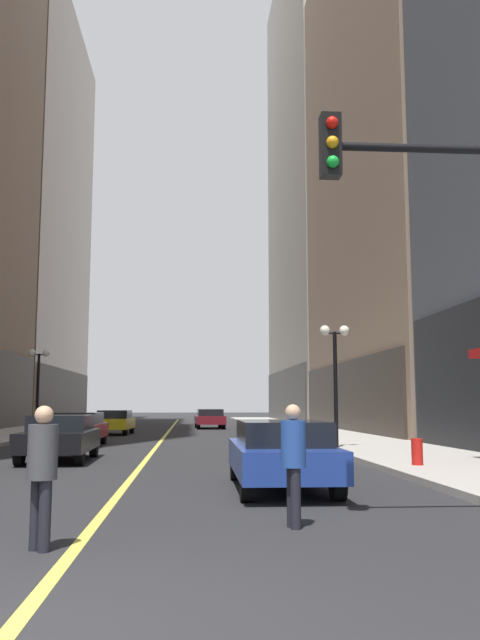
{
  "coord_description": "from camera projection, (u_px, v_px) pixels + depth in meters",
  "views": [
    {
      "loc": [
        1.29,
        -5.02,
        1.63
      ],
      "look_at": [
        3.77,
        28.48,
        5.88
      ],
      "focal_mm": 37.62,
      "sensor_mm": 36.0,
      "label": 1
    }
  ],
  "objects": [
    {
      "name": "fire_hydrant_right",
      "position": [
        417.0,
        455.0,
        16.53
      ],
      "size": [
        0.28,
        0.28,
        0.8
      ],
      "primitive_type": "cylinder",
      "color": "red",
      "rests_on": "ground"
    },
    {
      "name": "street_lamp_left_far",
      "position": [
        38.0,
        372.0,
        33.97
      ],
      "size": [
        1.06,
        0.36,
        4.43
      ],
      "color": "black",
      "rests_on": "ground"
    },
    {
      "name": "car_red",
      "position": [
        78.0,
        428.0,
        26.34
      ],
      "size": [
        1.79,
        4.76,
        1.32
      ],
      "color": "#B21919",
      "rests_on": "ground"
    },
    {
      "name": "street_lamp_right_mid",
      "position": [
        335.0,
        358.0,
        23.7
      ],
      "size": [
        1.06,
        0.36,
        4.43
      ],
      "color": "black",
      "rests_on": "ground"
    },
    {
      "name": "building_right_mid",
      "position": [
        457.0,
        156.0,
        42.28
      ],
      "size": [
        15.22,
        24.0,
        34.54
      ],
      "color": "gray",
      "rests_on": "ground"
    },
    {
      "name": "sidewalk_left",
      "position": [
        24.0,
        432.0,
        38.69
      ],
      "size": [
        4.5,
        78.0,
        0.15
      ],
      "primitive_type": "cube",
      "color": "#ADA8A0",
      "rests_on": "ground"
    },
    {
      "name": "car_yellow",
      "position": [
        114.0,
        421.0,
        36.78
      ],
      "size": [
        1.98,
        4.09,
        1.32
      ],
      "color": "yellow",
      "rests_on": "ground"
    },
    {
      "name": "pedestrian_with_orange_bag",
      "position": [
        42.0,
        466.0,
        7.61
      ],
      "size": [
        0.48,
        0.48,
        1.62
      ],
      "color": "black",
      "rests_on": "ground"
    },
    {
      "name": "pedestrian_in_blue_hoodie",
      "position": [
        293.0,
        456.0,
        9.01
      ],
      "size": [
        0.39,
        0.39,
        1.63
      ],
      "color": "black",
      "rests_on": "ground"
    },
    {
      "name": "car_black",
      "position": [
        60.0,
        436.0,
        19.54
      ],
      "size": [
        1.9,
        4.34,
        1.32
      ],
      "color": "black",
      "rests_on": "ground"
    },
    {
      "name": "building_right_far",
      "position": [
        348.0,
        180.0,
        68.35
      ],
      "size": [
        13.64,
        26.0,
        48.88
      ],
      "color": "#A8A399",
      "rests_on": "ground"
    },
    {
      "name": "car_blue",
      "position": [
        281.0,
        452.0,
        12.98
      ],
      "size": [
        1.85,
        4.74,
        1.32
      ],
      "color": "navy",
      "rests_on": "ground"
    },
    {
      "name": "car_maroon",
      "position": [
        210.0,
        418.0,
        46.06
      ],
      "size": [
        2.07,
        4.83,
        1.32
      ],
      "color": "maroon",
      "rests_on": "ground"
    },
    {
      "name": "sidewalk_right",
      "position": [
        307.0,
        431.0,
        39.91
      ],
      "size": [
        4.5,
        78.0,
        0.15
      ],
      "primitive_type": "cube",
      "color": "#ADA8A0",
      "rests_on": "ground"
    },
    {
      "name": "lane_centre_stripe",
      "position": [
        168.0,
        432.0,
        39.29
      ],
      "size": [
        0.16,
        70.0,
        0.01
      ],
      "primitive_type": "cube",
      "color": "#E5D64C",
      "rests_on": "ground"
    },
    {
      "name": "ground_plane",
      "position": [
        168.0,
        433.0,
        39.29
      ],
      "size": [
        200.0,
        200.0,
        0.0
      ],
      "primitive_type": "plane",
      "color": "#262628"
    },
    {
      "name": "building_left_far",
      "position": [
        8.0,
        213.0,
        65.34
      ],
      "size": [
        12.5,
        26.0,
        40.61
      ],
      "color": "gray",
      "rests_on": "ground"
    }
  ]
}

